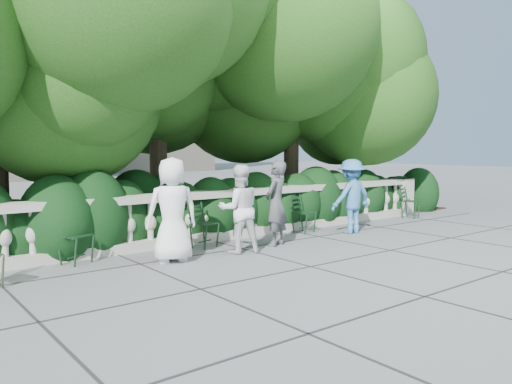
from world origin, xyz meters
TOP-DOWN VIEW (x-y plane):
  - ground at (0.00, 0.00)m, footprint 90.00×90.00m
  - balustrade at (0.00, 1.80)m, footprint 12.00×0.44m
  - shrub_hedge at (0.00, 3.00)m, footprint 15.00×2.60m
  - tree_canopy at (0.69, 3.19)m, footprint 15.04×6.52m
  - chair_b at (-3.22, 1.32)m, footprint 0.61×0.62m
  - chair_c at (-0.94, 1.15)m, footprint 0.57×0.60m
  - chair_e at (1.62, 1.19)m, footprint 0.54×0.57m
  - chair_f at (5.42, 1.12)m, footprint 0.56×0.59m
  - person_businessman at (-2.00, 0.64)m, footprint 0.93×0.72m
  - person_woman_grey at (0.18, 0.62)m, footprint 0.69×0.59m
  - person_casual_man at (-0.74, 0.53)m, footprint 0.91×0.82m
  - person_older_blue at (2.36, 0.68)m, footprint 1.08×0.68m

SIDE VIEW (x-z plane):
  - ground at x=0.00m, z-range 0.00..0.00m
  - shrub_hedge at x=0.00m, z-range -0.85..0.85m
  - chair_b at x=-3.22m, z-range -0.42..0.42m
  - chair_c at x=-0.94m, z-range -0.42..0.42m
  - chair_e at x=1.62m, z-range -0.42..0.42m
  - chair_f at x=5.42m, z-range -0.42..0.42m
  - balustrade at x=0.00m, z-range -0.01..0.99m
  - person_casual_man at x=-0.74m, z-range 0.00..1.55m
  - person_older_blue at x=2.36m, z-range 0.00..1.60m
  - person_woman_grey at x=0.18m, z-range 0.00..1.60m
  - person_businessman at x=-2.00m, z-range 0.00..1.69m
  - tree_canopy at x=0.69m, z-range 0.57..7.35m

